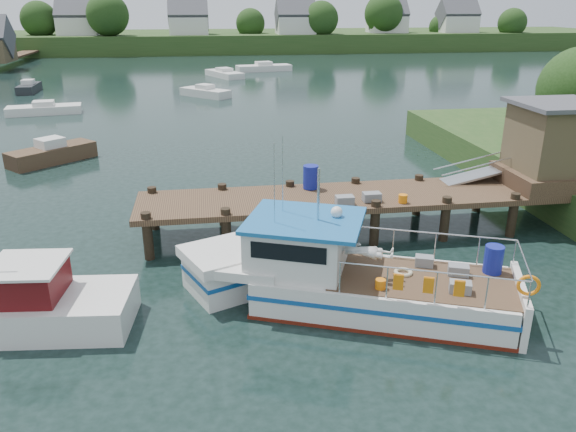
{
  "coord_description": "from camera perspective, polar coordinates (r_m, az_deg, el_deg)",
  "views": [
    {
      "loc": [
        -3.55,
        -18.26,
        7.79
      ],
      "look_at": [
        -1.0,
        -1.5,
        1.3
      ],
      "focal_mm": 35.0,
      "sensor_mm": 36.0,
      "label": 1
    }
  ],
  "objects": [
    {
      "name": "moored_c",
      "position": [
        40.56,
        24.08,
        8.62
      ],
      "size": [
        6.8,
        4.86,
        1.03
      ],
      "rotation": [
        0.0,
        0.0,
        0.28
      ],
      "color": "silver",
      "rests_on": "ground"
    },
    {
      "name": "ground_plane",
      "position": [
        20.16,
        2.17,
        -1.79
      ],
      "size": [
        160.0,
        160.0,
        0.0
      ],
      "primitive_type": "plane",
      "color": "black"
    },
    {
      "name": "far_shore",
      "position": [
        100.85,
        -6.94,
        17.57
      ],
      "size": [
        140.0,
        42.55,
        9.22
      ],
      "color": "#2E481D",
      "rests_on": "ground"
    },
    {
      "name": "moored_e",
      "position": [
        57.85,
        -24.83,
        11.76
      ],
      "size": [
        1.52,
        4.17,
        1.14
      ],
      "rotation": [
        0.0,
        0.0,
        0.2
      ],
      "color": "black",
      "rests_on": "ground"
    },
    {
      "name": "dock",
      "position": [
        21.58,
        19.56,
        4.83
      ],
      "size": [
        16.6,
        3.0,
        4.78
      ],
      "color": "#4B3523",
      "rests_on": "ground"
    },
    {
      "name": "moored_rowboat",
      "position": [
        31.56,
        -22.87,
        5.89
      ],
      "size": [
        4.22,
        4.05,
        1.27
      ],
      "rotation": [
        0.0,
        0.0,
        0.22
      ],
      "color": "#4B3523",
      "rests_on": "ground"
    },
    {
      "name": "moored_far",
      "position": [
        69.51,
        -2.47,
        14.83
      ],
      "size": [
        6.77,
        3.28,
        1.1
      ],
      "rotation": [
        0.0,
        0.0,
        0.43
      ],
      "color": "silver",
      "rests_on": "ground"
    },
    {
      "name": "lobster_boat",
      "position": [
        15.31,
        5.32,
        -6.2
      ],
      "size": [
        9.23,
        5.52,
        4.56
      ],
      "rotation": [
        0.0,
        0.0,
        -0.38
      ],
      "color": "silver",
      "rests_on": "ground"
    },
    {
      "name": "moored_b",
      "position": [
        50.73,
        -8.4,
        12.35
      ],
      "size": [
        4.51,
        4.59,
        1.06
      ],
      "rotation": [
        0.0,
        0.0,
        -0.19
      ],
      "color": "silver",
      "rests_on": "ground"
    },
    {
      "name": "moored_a",
      "position": [
        45.92,
        -23.52,
        9.93
      ],
      "size": [
        5.41,
        2.54,
        0.96
      ],
      "rotation": [
        0.0,
        0.0,
        -0.2
      ],
      "color": "silver",
      "rests_on": "ground"
    },
    {
      "name": "moored_d",
      "position": [
        64.19,
        -6.48,
        14.18
      ],
      "size": [
        4.22,
        6.14,
        0.99
      ],
      "rotation": [
        0.0,
        0.0,
        -0.1
      ],
      "color": "silver",
      "rests_on": "ground"
    },
    {
      "name": "work_boat",
      "position": [
        16.05,
        -27.1,
        -8.22
      ],
      "size": [
        7.08,
        2.74,
        3.7
      ],
      "rotation": [
        0.0,
        0.0,
        -0.1
      ],
      "color": "silver",
      "rests_on": "ground"
    }
  ]
}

